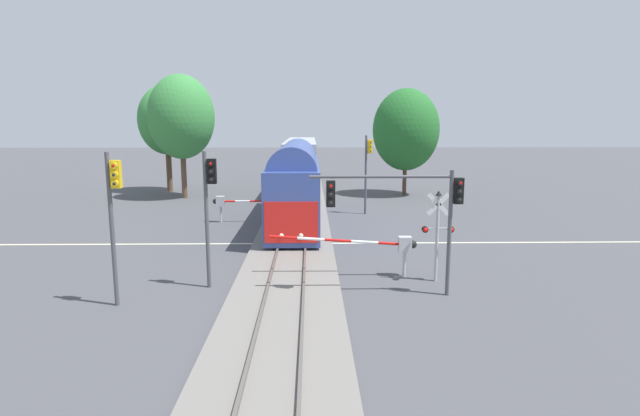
{
  "coord_description": "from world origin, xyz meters",
  "views": [
    {
      "loc": [
        1.01,
        -27.5,
        6.74
      ],
      "look_at": [
        1.53,
        0.16,
        2.0
      ],
      "focal_mm": 28.09,
      "sensor_mm": 36.0,
      "label": 1
    }
  ],
  "objects_px": {
    "crossing_gate_far": "(229,202)",
    "traffic_signal_median": "(209,198)",
    "traffic_signal_far_side": "(368,162)",
    "commuter_train": "(299,170)",
    "pine_left_background": "(167,120)",
    "traffic_signal_near_left": "(114,204)",
    "traffic_signal_near_right": "(408,201)",
    "oak_far_right": "(406,130)",
    "crossing_gate_near": "(387,245)",
    "oak_behind_train": "(181,117)",
    "crossing_signal_mast": "(438,227)"
  },
  "relations": [
    {
      "from": "traffic_signal_far_side",
      "to": "oak_behind_train",
      "type": "height_order",
      "value": "oak_behind_train"
    },
    {
      "from": "oak_far_right",
      "to": "pine_left_background",
      "type": "bearing_deg",
      "value": 172.9
    },
    {
      "from": "crossing_gate_near",
      "to": "crossing_gate_far",
      "type": "bearing_deg",
      "value": 125.65
    },
    {
      "from": "crossing_gate_near",
      "to": "crossing_signal_mast",
      "type": "bearing_deg",
      "value": -19.97
    },
    {
      "from": "traffic_signal_far_side",
      "to": "oak_behind_train",
      "type": "bearing_deg",
      "value": 151.88
    },
    {
      "from": "oak_far_right",
      "to": "oak_behind_train",
      "type": "distance_m",
      "value": 20.29
    },
    {
      "from": "crossing_gate_far",
      "to": "pine_left_background",
      "type": "xyz_separation_m",
      "value": [
        -8.36,
        15.65,
        5.57
      ]
    },
    {
      "from": "traffic_signal_far_side",
      "to": "traffic_signal_median",
      "type": "distance_m",
      "value": 18.65
    },
    {
      "from": "traffic_signal_far_side",
      "to": "pine_left_background",
      "type": "bearing_deg",
      "value": 145.0
    },
    {
      "from": "traffic_signal_near_left",
      "to": "oak_far_right",
      "type": "distance_m",
      "value": 32.79
    },
    {
      "from": "crossing_signal_mast",
      "to": "oak_far_right",
      "type": "bearing_deg",
      "value": 82.43
    },
    {
      "from": "crossing_gate_far",
      "to": "traffic_signal_near_right",
      "type": "height_order",
      "value": "traffic_signal_near_right"
    },
    {
      "from": "traffic_signal_far_side",
      "to": "oak_far_right",
      "type": "height_order",
      "value": "oak_far_right"
    },
    {
      "from": "crossing_gate_near",
      "to": "traffic_signal_near_left",
      "type": "xyz_separation_m",
      "value": [
        -10.45,
        -3.38,
        2.38
      ]
    },
    {
      "from": "traffic_signal_median",
      "to": "oak_far_right",
      "type": "relative_size",
      "value": 0.57
    },
    {
      "from": "crossing_signal_mast",
      "to": "traffic_signal_far_side",
      "type": "height_order",
      "value": "traffic_signal_far_side"
    },
    {
      "from": "traffic_signal_near_right",
      "to": "oak_behind_train",
      "type": "relative_size",
      "value": 0.54
    },
    {
      "from": "commuter_train",
      "to": "crossing_gate_near",
      "type": "height_order",
      "value": "commuter_train"
    },
    {
      "from": "traffic_signal_median",
      "to": "traffic_signal_near_right",
      "type": "bearing_deg",
      "value": -8.38
    },
    {
      "from": "pine_left_background",
      "to": "oak_behind_train",
      "type": "bearing_deg",
      "value": -59.88
    },
    {
      "from": "pine_left_background",
      "to": "commuter_train",
      "type": "bearing_deg",
      "value": -27.71
    },
    {
      "from": "crossing_gate_near",
      "to": "oak_far_right",
      "type": "xyz_separation_m",
      "value": [
        5.48,
        25.2,
        4.63
      ]
    },
    {
      "from": "crossing_gate_far",
      "to": "traffic_signal_far_side",
      "type": "distance_m",
      "value": 10.49
    },
    {
      "from": "crossing_gate_far",
      "to": "traffic_signal_median",
      "type": "xyz_separation_m",
      "value": [
        1.47,
        -13.74,
        2.38
      ]
    },
    {
      "from": "oak_far_right",
      "to": "traffic_signal_median",
      "type": "bearing_deg",
      "value": -115.9
    },
    {
      "from": "crossing_gate_near",
      "to": "traffic_signal_near_right",
      "type": "height_order",
      "value": "traffic_signal_near_right"
    },
    {
      "from": "oak_behind_train",
      "to": "traffic_signal_near_left",
      "type": "bearing_deg",
      "value": -81.02
    },
    {
      "from": "crossing_signal_mast",
      "to": "traffic_signal_median",
      "type": "xyz_separation_m",
      "value": [
        -9.45,
        -0.62,
        1.36
      ]
    },
    {
      "from": "commuter_train",
      "to": "pine_left_background",
      "type": "bearing_deg",
      "value": 152.29
    },
    {
      "from": "crossing_signal_mast",
      "to": "traffic_signal_near_left",
      "type": "bearing_deg",
      "value": -168.06
    },
    {
      "from": "traffic_signal_far_side",
      "to": "oak_far_right",
      "type": "relative_size",
      "value": 0.59
    },
    {
      "from": "traffic_signal_near_left",
      "to": "pine_left_background",
      "type": "relative_size",
      "value": 0.55
    },
    {
      "from": "crossing_gate_far",
      "to": "traffic_signal_near_left",
      "type": "xyz_separation_m",
      "value": [
        -1.56,
        -15.76,
        2.44
      ]
    },
    {
      "from": "oak_behind_train",
      "to": "crossing_signal_mast",
      "type": "bearing_deg",
      "value": -55.55
    },
    {
      "from": "commuter_train",
      "to": "crossing_gate_far",
      "type": "relative_size",
      "value": 6.73
    },
    {
      "from": "traffic_signal_far_side",
      "to": "crossing_gate_far",
      "type": "bearing_deg",
      "value": -163.09
    },
    {
      "from": "traffic_signal_far_side",
      "to": "commuter_train",
      "type": "bearing_deg",
      "value": 131.39
    },
    {
      "from": "traffic_signal_far_side",
      "to": "pine_left_background",
      "type": "height_order",
      "value": "pine_left_background"
    },
    {
      "from": "traffic_signal_far_side",
      "to": "oak_behind_train",
      "type": "relative_size",
      "value": 0.53
    },
    {
      "from": "traffic_signal_median",
      "to": "traffic_signal_far_side",
      "type": "bearing_deg",
      "value": 63.62
    },
    {
      "from": "traffic_signal_median",
      "to": "pine_left_background",
      "type": "distance_m",
      "value": 31.15
    },
    {
      "from": "traffic_signal_near_left",
      "to": "traffic_signal_far_side",
      "type": "relative_size",
      "value": 0.98
    },
    {
      "from": "crossing_gate_near",
      "to": "traffic_signal_far_side",
      "type": "xyz_separation_m",
      "value": [
        0.87,
        15.35,
        2.44
      ]
    },
    {
      "from": "traffic_signal_near_left",
      "to": "oak_behind_train",
      "type": "distance_m",
      "value": 27.6
    },
    {
      "from": "traffic_signal_median",
      "to": "pine_left_background",
      "type": "height_order",
      "value": "pine_left_background"
    },
    {
      "from": "traffic_signal_near_right",
      "to": "oak_far_right",
      "type": "bearing_deg",
      "value": 79.58
    },
    {
      "from": "oak_behind_train",
      "to": "crossing_gate_near",
      "type": "bearing_deg",
      "value": -58.13
    },
    {
      "from": "crossing_signal_mast",
      "to": "oak_far_right",
      "type": "relative_size",
      "value": 0.4
    },
    {
      "from": "crossing_gate_near",
      "to": "oak_behind_train",
      "type": "relative_size",
      "value": 0.6
    },
    {
      "from": "crossing_signal_mast",
      "to": "commuter_train",
      "type": "bearing_deg",
      "value": 106.14
    }
  ]
}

